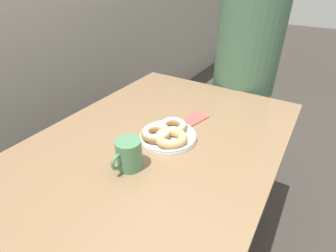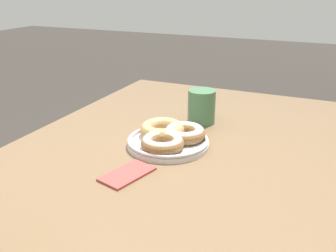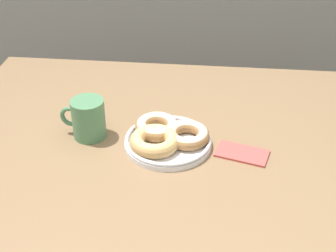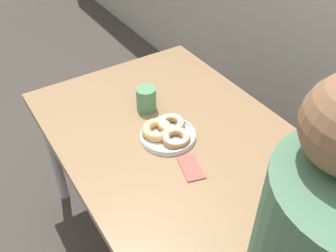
{
  "view_description": "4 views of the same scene",
  "coord_description": "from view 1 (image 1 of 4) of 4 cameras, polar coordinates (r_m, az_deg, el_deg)",
  "views": [
    {
      "loc": [
        -0.73,
        -0.38,
        1.31
      ],
      "look_at": [
        0.01,
        0.07,
        0.78
      ],
      "focal_mm": 28.0,
      "sensor_mm": 36.0,
      "label": 1
    },
    {
      "loc": [
        0.88,
        0.46,
        1.15
      ],
      "look_at": [
        0.01,
        0.07,
        0.78
      ],
      "focal_mm": 40.0,
      "sensor_mm": 36.0,
      "label": 2
    },
    {
      "loc": [
        0.11,
        -0.92,
        1.43
      ],
      "look_at": [
        0.01,
        0.07,
        0.78
      ],
      "focal_mm": 50.0,
      "sensor_mm": 36.0,
      "label": 3
    },
    {
      "loc": [
        0.97,
        -0.54,
        1.73
      ],
      "look_at": [
        0.01,
        0.07,
        0.78
      ],
      "focal_mm": 40.0,
      "sensor_mm": 36.0,
      "label": 4
    }
  ],
  "objects": [
    {
      "name": "donut_plate",
      "position": [
        1.03,
        -0.19,
        -1.69
      ],
      "size": [
        0.23,
        0.23,
        0.05
      ],
      "color": "white",
      "rests_on": "dining_table"
    },
    {
      "name": "coffee_mug",
      "position": [
        0.89,
        -8.57,
        -6.09
      ],
      "size": [
        0.12,
        0.09,
        0.11
      ],
      "color": "#4C7F56",
      "rests_on": "dining_table"
    },
    {
      "name": "person_figure",
      "position": [
        1.67,
        16.51,
        11.44
      ],
      "size": [
        0.39,
        0.36,
        1.41
      ],
      "color": "brown",
      "rests_on": "ground_plane"
    },
    {
      "name": "dining_table",
      "position": [
        1.1,
        -1.81,
        -5.48
      ],
      "size": [
        1.23,
        0.9,
        0.72
      ],
      "color": "#846647",
      "rests_on": "ground_plane"
    },
    {
      "name": "napkin",
      "position": [
        1.19,
        5.68,
        1.54
      ],
      "size": [
        0.14,
        0.1,
        0.01
      ],
      "color": "#BC4C47",
      "rests_on": "dining_table"
    }
  ]
}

